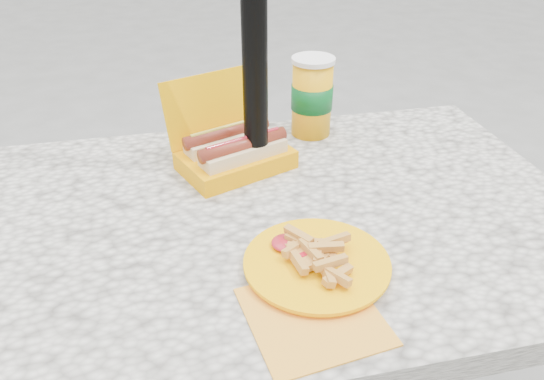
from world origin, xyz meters
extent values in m
cube|color=beige|center=(0.00, 0.00, 0.72)|extent=(1.20, 0.80, 0.05)
cylinder|color=black|center=(-0.50, 0.30, 0.35)|extent=(0.07, 0.07, 0.70)
cylinder|color=black|center=(0.50, 0.30, 0.35)|extent=(0.07, 0.07, 0.70)
cylinder|color=black|center=(0.00, 0.16, 1.10)|extent=(0.05, 0.05, 2.20)
cube|color=#F9AA00|center=(-0.04, 0.18, 0.77)|extent=(0.27, 0.22, 0.04)
cube|color=#F9AA00|center=(-0.08, 0.26, 0.86)|extent=(0.23, 0.12, 0.15)
cube|color=#E2BA8C|center=(-0.03, 0.15, 0.79)|extent=(0.19, 0.12, 0.05)
cylinder|color=brown|center=(-0.03, 0.15, 0.82)|extent=(0.20, 0.10, 0.03)
cylinder|color=#A31A25|center=(-0.03, 0.15, 0.84)|extent=(0.16, 0.07, 0.01)
cube|color=#E2BA8C|center=(-0.05, 0.21, 0.79)|extent=(0.19, 0.12, 0.05)
cylinder|color=brown|center=(-0.05, 0.21, 0.82)|extent=(0.20, 0.10, 0.03)
cylinder|color=gold|center=(-0.05, 0.21, 0.84)|extent=(0.16, 0.07, 0.01)
cube|color=orange|center=(0.00, -0.28, 0.75)|extent=(0.21, 0.21, 0.00)
cylinder|color=#F9AA00|center=(0.03, -0.18, 0.76)|extent=(0.23, 0.23, 0.01)
cylinder|color=#F9AA00|center=(0.03, -0.18, 0.76)|extent=(0.24, 0.24, 0.01)
cube|color=#C27B2C|center=(0.02, -0.16, 0.78)|extent=(0.05, 0.05, 0.01)
cube|color=#C27B2C|center=(0.02, -0.18, 0.79)|extent=(0.03, 0.06, 0.01)
cube|color=#C27B2C|center=(0.05, -0.18, 0.79)|extent=(0.06, 0.02, 0.01)
cube|color=#C27B2C|center=(0.01, -0.18, 0.78)|extent=(0.02, 0.06, 0.01)
cube|color=#C27B2C|center=(0.02, -0.16, 0.78)|extent=(0.06, 0.04, 0.01)
cube|color=#C27B2C|center=(0.00, -0.16, 0.78)|extent=(0.06, 0.04, 0.02)
cube|color=#C27B2C|center=(0.00, -0.19, 0.78)|extent=(0.02, 0.06, 0.01)
cube|color=#C27B2C|center=(0.00, -0.17, 0.77)|extent=(0.03, 0.06, 0.01)
cube|color=#C27B2C|center=(0.05, -0.23, 0.78)|extent=(0.06, 0.04, 0.01)
cube|color=#C27B2C|center=(0.01, -0.15, 0.78)|extent=(0.05, 0.05, 0.01)
cube|color=#C27B2C|center=(0.04, -0.23, 0.78)|extent=(0.02, 0.06, 0.02)
cube|color=#C27B2C|center=(0.05, -0.18, 0.78)|extent=(0.05, 0.05, 0.01)
cube|color=#C27B2C|center=(0.07, -0.17, 0.79)|extent=(0.06, 0.03, 0.01)
cube|color=#C27B2C|center=(0.04, -0.22, 0.79)|extent=(0.06, 0.02, 0.01)
cube|color=#C27B2C|center=(0.03, -0.19, 0.78)|extent=(0.01, 0.06, 0.01)
cube|color=#C27B2C|center=(0.01, -0.14, 0.79)|extent=(0.04, 0.06, 0.01)
cube|color=#C27B2C|center=(0.04, -0.24, 0.78)|extent=(0.04, 0.06, 0.02)
cube|color=#C27B2C|center=(0.03, -0.18, 0.79)|extent=(0.03, 0.06, 0.01)
cube|color=#C27B2C|center=(0.05, -0.17, 0.78)|extent=(0.02, 0.06, 0.01)
ellipsoid|color=#A31A25|center=(-0.01, -0.13, 0.77)|extent=(0.05, 0.05, 0.02)
cube|color=#A80D1D|center=(0.04, -0.17, 0.78)|extent=(0.10, 0.04, 0.00)
cylinder|color=#F9A90C|center=(0.17, 0.32, 0.84)|extent=(0.09, 0.09, 0.18)
cylinder|color=#07521C|center=(0.17, 0.32, 0.84)|extent=(0.10, 0.10, 0.06)
cylinder|color=white|center=(0.17, 0.32, 0.93)|extent=(0.10, 0.10, 0.01)
camera|label=1|loc=(-0.18, -0.82, 1.32)|focal=35.00mm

